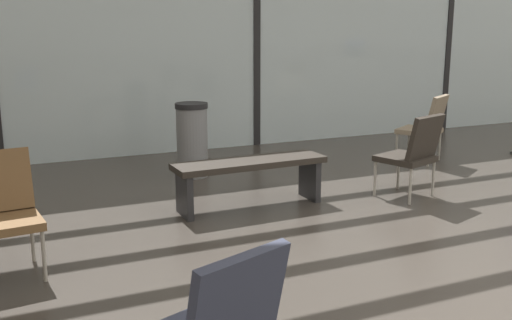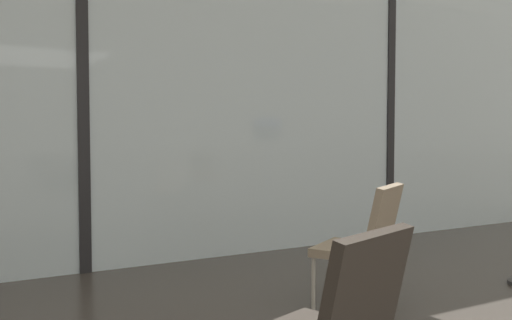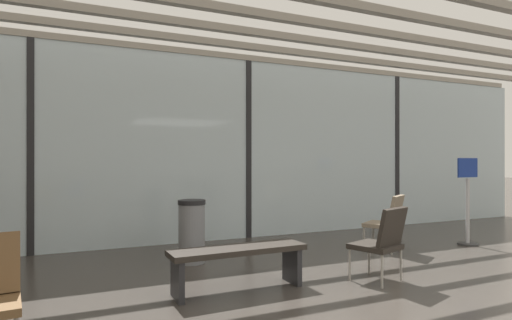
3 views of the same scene
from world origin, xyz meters
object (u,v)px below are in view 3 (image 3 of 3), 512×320
parked_airplane (198,138)px  trash_bin (192,231)px  lounge_chair_0 (382,239)px  waiting_bench (238,257)px  info_sign (468,204)px  lounge_chair_3 (388,219)px

parked_airplane → trash_bin: 7.60m
parked_airplane → lounge_chair_0: 9.03m
waiting_bench → lounge_chair_0: bearing=164.7°
lounge_chair_0 → trash_bin: 2.50m
waiting_bench → trash_bin: 1.41m
waiting_bench → info_sign: size_ratio=1.05×
trash_bin → info_sign: 4.57m
lounge_chair_0 → info_sign: 2.98m
lounge_chair_0 → waiting_bench: bearing=-32.5°
trash_bin → info_sign: size_ratio=0.60×
trash_bin → parked_airplane: bearing=72.8°
lounge_chair_0 → lounge_chair_3: size_ratio=1.00×
parked_airplane → trash_bin: parked_airplane is taller
lounge_chair_0 → lounge_chair_3: (1.22, 1.27, 0.00)m
lounge_chair_0 → info_sign: size_ratio=0.60×
lounge_chair_3 → waiting_bench: bearing=-13.9°
lounge_chair_0 → info_sign: (2.77, 1.10, 0.18)m
waiting_bench → trash_bin: size_ratio=1.76×
waiting_bench → trash_bin: (-0.12, 1.40, 0.07)m
lounge_chair_3 → waiting_bench: (-2.85, -0.88, -0.13)m
parked_airplane → waiting_bench: 8.90m
trash_bin → info_sign: (4.51, -0.70, 0.25)m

